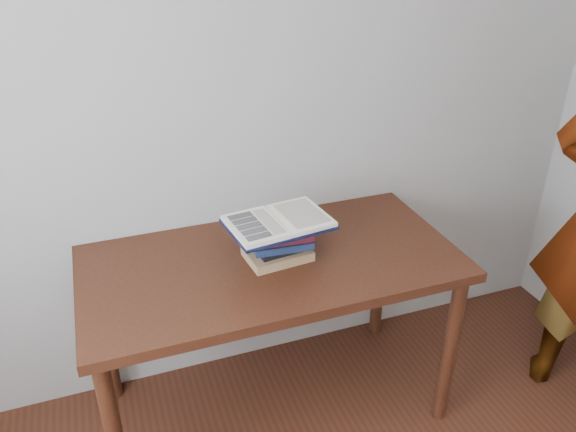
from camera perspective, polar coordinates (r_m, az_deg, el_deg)
name	(u,v)px	position (r m, az deg, el deg)	size (l,w,h in m)	color
room_shell	(534,276)	(0.67, 23.69, -5.59)	(3.54, 3.54, 2.62)	#B2B0A8
desk	(272,279)	(2.25, -1.64, -6.45)	(1.47, 0.73, 0.79)	#472211
book_stack	(280,241)	(2.17, -0.79, -2.53)	(0.27, 0.20, 0.16)	#A48054
open_book	(279,222)	(2.10, -0.96, -0.62)	(0.41, 0.31, 0.03)	black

